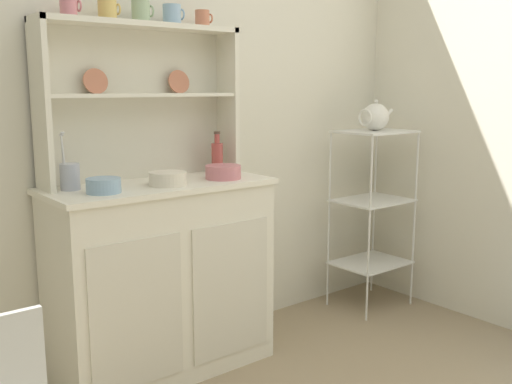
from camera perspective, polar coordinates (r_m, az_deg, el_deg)
The scene contains 15 objects.
wall_back at distance 2.85m, azimuth -10.38°, elevation 8.96°, with size 3.84×0.05×2.50m, color silver.
hutch_cabinet at distance 2.71m, azimuth -9.18°, elevation -8.17°, with size 1.01×0.45×0.89m.
hutch_shelf_unit at distance 2.72m, azimuth -11.41°, elevation 9.79°, with size 0.94×0.18×0.70m.
bakers_rack at distance 3.50m, azimuth 11.37°, elevation -0.57°, with size 0.43×0.33×1.06m.
cup_rose_0 at distance 2.57m, azimuth -17.89°, elevation 16.97°, with size 0.08×0.07×0.08m.
cup_gold_1 at distance 2.63m, azimuth -14.36°, elevation 16.97°, with size 0.09×0.08×0.08m.
cup_sage_2 at distance 2.70m, azimuth -11.21°, elevation 16.99°, with size 0.09×0.08×0.09m.
cup_sky_3 at distance 2.78m, azimuth -8.22°, elevation 16.85°, with size 0.10×0.08×0.09m.
cup_terracotta_4 at distance 2.86m, azimuth -5.26°, elevation 16.59°, with size 0.08×0.07×0.08m.
bowl_mixing_large at distance 2.41m, azimuth -14.73°, elevation 0.62°, with size 0.14×0.14×0.06m, color #8EB2D1.
bowl_floral_medium at distance 2.54m, azimuth -8.66°, elevation 1.31°, with size 0.16×0.16×0.06m, color silver.
bowl_cream_small at distance 2.70m, azimuth -3.24°, elevation 1.97°, with size 0.16×0.16×0.06m, color #D17A84.
jam_bottle at distance 2.86m, azimuth -3.82°, elevation 3.48°, with size 0.06×0.06×0.21m.
utensil_jar at distance 2.51m, azimuth -17.81°, elevation 1.51°, with size 0.08×0.08×0.24m.
porcelain_teapot at distance 3.44m, azimuth 11.63°, elevation 7.23°, with size 0.25×0.16×0.18m.
Camera 1 is at (-1.35, -0.88, 1.31)m, focal length 40.76 mm.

